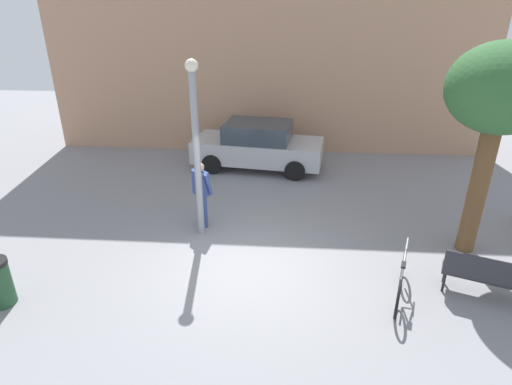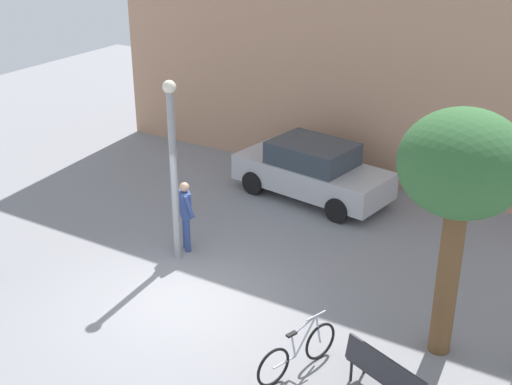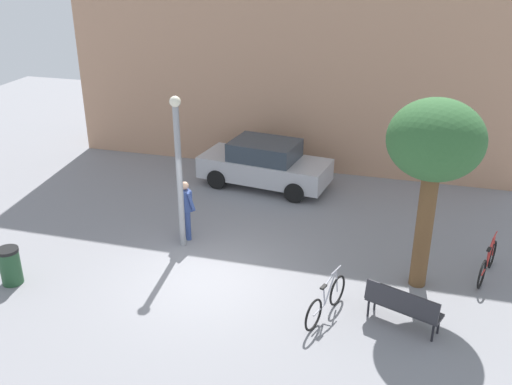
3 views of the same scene
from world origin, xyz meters
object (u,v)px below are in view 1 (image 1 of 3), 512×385
park_bench (490,275)px  parked_car_silver (258,146)px  person_by_lamppost (201,190)px  plaza_tree (501,94)px  bicycle_silver (401,280)px  lamppost (196,143)px

park_bench → parked_car_silver: size_ratio=0.38×
person_by_lamppost → park_bench: 6.33m
person_by_lamppost → plaza_tree: (6.12, -0.65, 2.53)m
bicycle_silver → lamppost: bearing=153.3°
lamppost → parked_car_silver: 4.85m
parked_car_silver → lamppost: bearing=-103.2°
lamppost → bicycle_silver: 5.06m
bicycle_silver → parked_car_silver: (-3.13, 6.59, 0.39)m
lamppost → park_bench: bearing=-19.5°
lamppost → parked_car_silver: bearing=76.8°
lamppost → bicycle_silver: bearing=-26.7°
plaza_tree → parked_car_silver: bearing=136.7°
park_bench → lamppost: bearing=160.5°
lamppost → person_by_lamppost: bearing=95.8°
plaza_tree → person_by_lamppost: bearing=173.9°
person_by_lamppost → parked_car_silver: person_by_lamppost is taller
parked_car_silver → bicycle_silver: bearing=-64.6°
lamppost → person_by_lamppost: size_ratio=2.44×
bicycle_silver → person_by_lamppost: bearing=149.3°
person_by_lamppost → parked_car_silver: (1.10, 4.08, -0.19)m
person_by_lamppost → plaza_tree: size_ratio=0.37×
park_bench → parked_car_silver: bearing=125.9°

